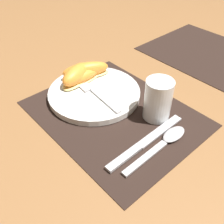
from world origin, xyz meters
TOP-DOWN VIEW (x-y plane):
  - ground_plane at (0.00, 0.00)m, footprint 3.00×3.00m
  - placemat at (0.00, 0.00)m, footprint 0.40×0.32m
  - placemat_far at (-0.01, 0.44)m, footprint 0.40×0.32m
  - plate at (-0.09, 0.01)m, footprint 0.24×0.24m
  - juice_glass at (0.08, 0.07)m, footprint 0.06×0.06m
  - knife at (0.12, -0.02)m, footprint 0.02×0.23m
  - spoon at (0.15, 0.02)m, footprint 0.03×0.19m
  - fork at (-0.09, 0.00)m, footprint 0.19×0.04m
  - citrus_wedge_0 at (-0.16, 0.03)m, footprint 0.09×0.14m
  - citrus_wedge_1 at (-0.14, 0.01)m, footprint 0.04×0.12m
  - citrus_wedge_2 at (-0.15, -0.00)m, footprint 0.08×0.12m

SIDE VIEW (x-z plane):
  - ground_plane at x=0.00m, z-range 0.00..0.00m
  - placemat at x=0.00m, z-range 0.00..0.00m
  - placemat_far at x=-0.01m, z-range 0.00..0.00m
  - knife at x=0.12m, z-range 0.00..0.01m
  - spoon at x=0.15m, z-range 0.00..0.01m
  - plate at x=-0.09m, z-range 0.00..0.02m
  - fork at x=-0.09m, z-range 0.02..0.03m
  - citrus_wedge_1 at x=-0.14m, z-range 0.02..0.05m
  - citrus_wedge_0 at x=-0.16m, z-range 0.02..0.06m
  - citrus_wedge_2 at x=-0.15m, z-range 0.02..0.06m
  - juice_glass at x=0.08m, z-range 0.00..0.10m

